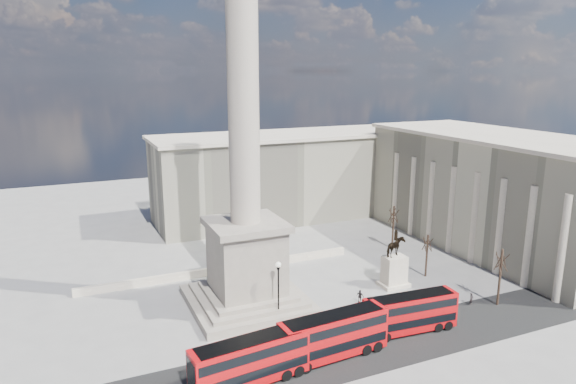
% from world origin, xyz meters
% --- Properties ---
extents(ground, '(180.00, 180.00, 0.00)m').
position_xyz_m(ground, '(0.00, 0.00, 0.00)').
color(ground, '#999691').
rests_on(ground, ground).
extents(asphalt_road, '(120.00, 9.00, 0.01)m').
position_xyz_m(asphalt_road, '(5.00, -10.00, 0.00)').
color(asphalt_road, black).
rests_on(asphalt_road, ground).
extents(nelsons_column, '(14.00, 14.00, 49.85)m').
position_xyz_m(nelsons_column, '(0.00, 5.00, 12.92)').
color(nelsons_column, '#A39887').
rests_on(nelsons_column, ground).
extents(balustrade_wall, '(40.00, 0.60, 1.10)m').
position_xyz_m(balustrade_wall, '(0.00, 16.00, 0.55)').
color(balustrade_wall, beige).
rests_on(balustrade_wall, ground).
extents(building_east, '(19.00, 46.00, 18.60)m').
position_xyz_m(building_east, '(45.00, 10.00, 9.32)').
color(building_east, beige).
rests_on(building_east, ground).
extents(building_northeast, '(51.00, 17.00, 16.60)m').
position_xyz_m(building_northeast, '(20.00, 40.00, 8.32)').
color(building_northeast, beige).
rests_on(building_northeast, ground).
extents(red_bus_a, '(11.51, 3.76, 4.58)m').
position_xyz_m(red_bus_a, '(-5.24, -11.06, 2.40)').
color(red_bus_a, red).
rests_on(red_bus_a, ground).
extents(red_bus_b, '(11.77, 3.42, 4.71)m').
position_xyz_m(red_bus_b, '(4.02, -10.10, 2.47)').
color(red_bus_b, red).
rests_on(red_bus_b, ground).
extents(red_bus_c, '(11.00, 3.27, 4.40)m').
position_xyz_m(red_bus_c, '(14.33, -8.89, 2.31)').
color(red_bus_c, red).
rests_on(red_bus_c, ground).
extents(victorian_lamp, '(0.63, 0.63, 7.31)m').
position_xyz_m(victorian_lamp, '(1.87, -0.66, 4.30)').
color(victorian_lamp, black).
rests_on(victorian_lamp, ground).
extents(equestrian_statue, '(3.83, 2.87, 8.02)m').
position_xyz_m(equestrian_statue, '(20.07, 2.36, 2.77)').
color(equestrian_statue, beige).
rests_on(equestrian_statue, ground).
extents(bare_tree_near, '(1.75, 1.75, 7.66)m').
position_xyz_m(bare_tree_near, '(28.54, -7.71, 6.04)').
color(bare_tree_near, '#332319').
rests_on(bare_tree_near, ground).
extents(bare_tree_mid, '(1.71, 1.71, 6.47)m').
position_xyz_m(bare_tree_mid, '(26.19, 3.32, 5.10)').
color(bare_tree_mid, '#332319').
rests_on(bare_tree_mid, ground).
extents(bare_tree_far, '(1.85, 1.85, 7.54)m').
position_xyz_m(bare_tree_far, '(28.70, 15.06, 5.94)').
color(bare_tree_far, '#332319').
rests_on(bare_tree_far, ground).
extents(pedestrian_walking, '(0.65, 0.50, 1.61)m').
position_xyz_m(pedestrian_walking, '(25.41, -6.50, 0.80)').
color(pedestrian_walking, black).
rests_on(pedestrian_walking, ground).
extents(pedestrian_standing, '(1.00, 1.00, 1.63)m').
position_xyz_m(pedestrian_standing, '(17.76, -6.50, 0.82)').
color(pedestrian_standing, black).
rests_on(pedestrian_standing, ground).
extents(pedestrian_crossing, '(0.91, 1.06, 1.71)m').
position_xyz_m(pedestrian_crossing, '(13.14, -0.29, 0.85)').
color(pedestrian_crossing, black).
rests_on(pedestrian_crossing, ground).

